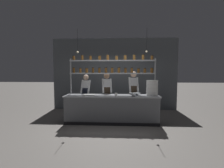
% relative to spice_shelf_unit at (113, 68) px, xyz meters
% --- Properties ---
extents(ground_plane, '(40.00, 40.00, 0.00)m').
position_rel_spice_shelf_unit_xyz_m(ground_plane, '(-0.01, -0.33, -1.82)').
color(ground_plane, slate).
extents(back_wall, '(5.51, 0.12, 3.16)m').
position_rel_spice_shelf_unit_xyz_m(back_wall, '(-0.01, 1.71, -0.24)').
color(back_wall, '#4C5156').
rests_on(back_wall, ground_plane).
extents(prep_counter, '(3.11, 0.76, 0.92)m').
position_rel_spice_shelf_unit_xyz_m(prep_counter, '(-0.01, -0.33, -1.36)').
color(prep_counter, slate).
rests_on(prep_counter, ground_plane).
extents(spice_shelf_unit, '(2.99, 0.28, 2.30)m').
position_rel_spice_shelf_unit_xyz_m(spice_shelf_unit, '(0.00, 0.00, 0.00)').
color(spice_shelf_unit, '#999BA0').
rests_on(spice_shelf_unit, ground_plane).
extents(chef_left, '(0.40, 0.32, 1.59)m').
position_rel_spice_shelf_unit_xyz_m(chef_left, '(-1.01, 0.33, -0.91)').
color(chef_left, black).
rests_on(chef_left, ground_plane).
extents(chef_center, '(0.40, 0.33, 1.65)m').
position_rel_spice_shelf_unit_xyz_m(chef_center, '(-0.23, 0.27, -0.87)').
color(chef_center, black).
rests_on(chef_center, ground_plane).
extents(chef_right, '(0.39, 0.32, 1.71)m').
position_rel_spice_shelf_unit_xyz_m(chef_right, '(0.75, 0.39, -0.83)').
color(chef_right, black).
rests_on(chef_right, ground_plane).
extents(container_stack, '(0.39, 0.39, 0.50)m').
position_rel_spice_shelf_unit_xyz_m(container_stack, '(1.32, -0.31, -0.65)').
color(container_stack, white).
rests_on(container_stack, prep_counter).
extents(cutting_board, '(0.40, 0.26, 0.02)m').
position_rel_spice_shelf_unit_xyz_m(cutting_board, '(-0.76, -0.39, -0.89)').
color(cutting_board, silver).
rests_on(cutting_board, prep_counter).
extents(prep_bowl_near_left, '(0.19, 0.19, 0.05)m').
position_rel_spice_shelf_unit_xyz_m(prep_bowl_near_left, '(0.66, -0.06, -0.88)').
color(prep_bowl_near_left, '#B2B7BC').
rests_on(prep_bowl_near_left, prep_counter).
extents(prep_bowl_center_front, '(0.27, 0.27, 0.07)m').
position_rel_spice_shelf_unit_xyz_m(prep_bowl_center_front, '(0.82, -0.27, -0.87)').
color(prep_bowl_center_front, silver).
rests_on(prep_bowl_center_front, prep_counter).
extents(prep_bowl_center_back, '(0.17, 0.17, 0.05)m').
position_rel_spice_shelf_unit_xyz_m(prep_bowl_center_back, '(0.69, -0.54, -0.88)').
color(prep_bowl_center_back, '#B2B7BC').
rests_on(prep_bowl_center_back, prep_counter).
extents(serving_cup_front, '(0.09, 0.09, 0.11)m').
position_rel_spice_shelf_unit_xyz_m(serving_cup_front, '(0.14, -0.53, -0.85)').
color(serving_cup_front, silver).
rests_on(serving_cup_front, prep_counter).
extents(pendant_light_row, '(2.33, 0.07, 0.79)m').
position_rel_spice_shelf_unit_xyz_m(pendant_light_row, '(-0.01, -0.33, 0.58)').
color(pendant_light_row, black).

